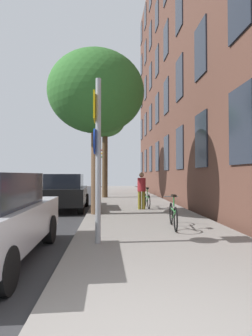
% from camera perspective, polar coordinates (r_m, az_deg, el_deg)
% --- Properties ---
extents(ground_plane, '(41.80, 41.80, 0.00)m').
position_cam_1_polar(ground_plane, '(17.17, -11.26, -6.76)').
color(ground_plane, '#332D28').
extents(road_asphalt, '(7.00, 38.00, 0.01)m').
position_cam_1_polar(road_asphalt, '(17.56, -18.12, -6.58)').
color(road_asphalt, '#2D2D30').
rests_on(road_asphalt, ground).
extents(sidewalk, '(4.20, 38.00, 0.12)m').
position_cam_1_polar(sidewalk, '(17.06, 0.55, -6.62)').
color(sidewalk, gray).
rests_on(sidewalk, ground).
extents(building_facade, '(0.56, 27.00, 18.71)m').
position_cam_1_polar(building_facade, '(18.60, 9.37, 23.29)').
color(building_facade, '#513328').
rests_on(building_facade, ground).
extents(sign_post, '(0.16, 0.60, 3.59)m').
position_cam_1_polar(sign_post, '(5.92, -6.14, 3.87)').
color(sign_post, gray).
rests_on(sign_post, sidewalk).
extents(traffic_light, '(0.43, 0.24, 3.57)m').
position_cam_1_polar(traffic_light, '(20.74, -4.56, 1.24)').
color(traffic_light, black).
rests_on(traffic_light, sidewalk).
extents(tree_near, '(3.66, 3.66, 6.18)m').
position_cam_1_polar(tree_near, '(10.71, -6.32, 15.46)').
color(tree_near, brown).
rests_on(tree_near, sidewalk).
extents(tree_far, '(2.71, 2.71, 6.29)m').
position_cam_1_polar(tree_far, '(18.09, -4.48, 9.91)').
color(tree_far, '#4C3823').
rests_on(tree_far, sidewalk).
extents(bicycle_0, '(0.42, 1.70, 0.94)m').
position_cam_1_polar(bicycle_0, '(7.69, 9.98, -9.75)').
color(bicycle_0, black).
rests_on(bicycle_0, sidewalk).
extents(bicycle_1, '(0.42, 1.64, 0.91)m').
position_cam_1_polar(bicycle_1, '(12.25, 4.41, -6.71)').
color(bicycle_1, black).
rests_on(bicycle_1, sidewalk).
extents(bicycle_2, '(0.51, 1.69, 0.93)m').
position_cam_1_polar(bicycle_2, '(18.89, 2.84, -4.83)').
color(bicycle_2, black).
rests_on(bicycle_2, sidewalk).
extents(pedestrian_0, '(0.46, 0.46, 1.57)m').
position_cam_1_polar(pedestrian_0, '(11.59, 3.32, -4.31)').
color(pedestrian_0, olive).
rests_on(pedestrian_0, sidewalk).
extents(car_1, '(1.93, 4.02, 1.62)m').
position_cam_1_polar(car_1, '(12.37, -12.70, -4.93)').
color(car_1, black).
rests_on(car_1, road_asphalt).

